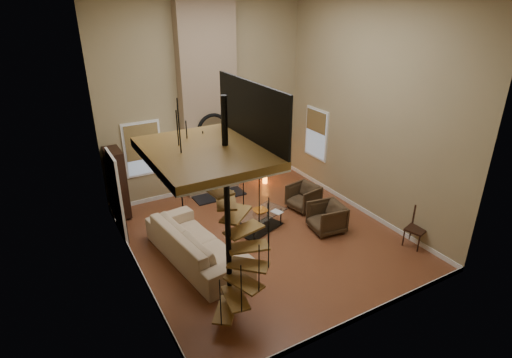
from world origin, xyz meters
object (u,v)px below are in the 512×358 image
hutch (117,183)px  floor_lamp (179,163)px  armchair_far (329,217)px  side_chair (418,225)px  sofa (196,243)px  coffee_table (261,220)px  accent_lamp (265,176)px  armchair_near (305,196)px

hutch → floor_lamp: bearing=-21.9°
armchair_far → floor_lamp: 4.07m
armchair_far → side_chair: (1.36, -1.54, 0.17)m
sofa → floor_lamp: 2.51m
sofa → coffee_table: sofa is taller
hutch → accent_lamp: hutch is taller
hutch → armchair_near: hutch is taller
sofa → side_chair: size_ratio=3.12×
hutch → armchair_far: bearing=-37.4°
sofa → floor_lamp: (0.51, 2.24, 1.02)m
hutch → armchair_far: size_ratio=2.25×
sofa → floor_lamp: size_ratio=1.70×
armchair_far → floor_lamp: (-2.84, 2.71, 1.06)m
coffee_table → accent_lamp: (1.51, 2.36, -0.03)m
side_chair → armchair_near: bearing=113.4°
floor_lamp → accent_lamp: size_ratio=3.29×
hutch → coffee_table: 3.85m
armchair_far → accent_lamp: size_ratio=1.54×
hutch → sofa: (0.99, -2.84, -0.55)m
sofa → armchair_near: bearing=-85.4°
coffee_table → floor_lamp: size_ratio=0.84×
armchair_near → sofa: bearing=-87.7°
armchair_near → accent_lamp: (-0.12, 1.96, -0.10)m
floor_lamp → accent_lamp: (2.88, 0.48, -1.16)m
hutch → side_chair: size_ratio=1.93×
sofa → coffee_table: size_ratio=2.02×
sofa → armchair_far: sofa is taller
armchair_near → side_chair: bearing=13.5°
hutch → sofa: hutch is taller
armchair_near → armchair_far: (-0.16, -1.23, 0.00)m
coffee_table → armchair_near: bearing=13.8°
accent_lamp → hutch: bearing=178.5°
hutch → side_chair: bearing=-40.4°
armchair_near → accent_lamp: size_ratio=1.45×
armchair_near → coffee_table: 1.68m
armchair_far → coffee_table: size_ratio=0.56×
armchair_far → floor_lamp: bearing=-125.3°
coffee_table → accent_lamp: accent_lamp is taller
armchair_far → coffee_table: 1.69m
armchair_far → coffee_table: armchair_far is taller
armchair_far → accent_lamp: 3.20m
armchair_near → floor_lamp: (-3.00, 1.48, 1.06)m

